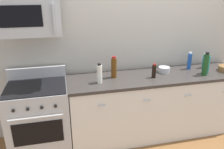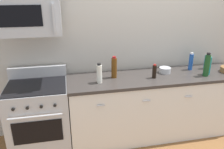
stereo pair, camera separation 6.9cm
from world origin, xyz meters
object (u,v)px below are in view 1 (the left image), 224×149
at_px(bowl_steel_prep, 164,70).
at_px(bottle_sparkling_teal, 207,65).
at_px(bottle_dish_soap, 204,61).
at_px(bottle_soda_blue, 189,61).
at_px(range_oven, 40,117).
at_px(bottle_wine_green, 206,64).
at_px(bottle_soy_sauce_dark, 154,71).
at_px(bottle_wine_amber, 114,68).
at_px(microwave, 27,17).
at_px(bottle_vinegar_white, 99,74).

bearing_deg(bowl_steel_prep, bottle_sparkling_teal, -16.90).
height_order(bottle_dish_soap, bottle_soda_blue, bottle_soda_blue).
bearing_deg(bottle_dish_soap, range_oven, -176.89).
xyz_separation_m(bottle_dish_soap, bottle_wine_green, (-0.17, -0.27, 0.05)).
bearing_deg(bottle_soy_sauce_dark, bottle_dish_soap, 12.60).
xyz_separation_m(bottle_soda_blue, bottle_soy_sauce_dark, (-0.65, -0.21, -0.03)).
bearing_deg(bottle_dish_soap, bottle_soda_blue, 178.81).
xyz_separation_m(bottle_soda_blue, bottle_wine_amber, (-1.18, -0.08, 0.02)).
bearing_deg(bowl_steel_prep, microwave, -178.57).
distance_m(range_oven, bottle_dish_soap, 2.51).
xyz_separation_m(microwave, bottle_wine_green, (2.27, -0.18, -0.67)).
relative_size(bottle_wine_green, bottle_wine_amber, 1.10).
bearing_deg(bottle_soy_sauce_dark, bottle_wine_green, -5.53).
bearing_deg(bottle_sparkling_teal, range_oven, 177.96).
bearing_deg(bottle_vinegar_white, bottle_wine_amber, 31.78).
bearing_deg(range_oven, bowl_steel_prep, 2.88).
xyz_separation_m(bottle_wine_green, bowl_steel_prep, (-0.50, 0.23, -0.11)).
bearing_deg(range_oven, bottle_wine_amber, 3.40).
height_order(bottle_wine_amber, bottle_vinegar_white, bottle_wine_amber).
relative_size(bottle_dish_soap, bowl_steel_prep, 1.36).
bearing_deg(bottle_dish_soap, bottle_vinegar_white, -172.74).
bearing_deg(bottle_vinegar_white, bottle_wine_green, -2.40).
distance_m(bottle_soda_blue, bowl_steel_prep, 0.43).
distance_m(bottle_soy_sauce_dark, bowl_steel_prep, 0.28).
bearing_deg(range_oven, bottle_sparkling_teal, -2.04).
distance_m(bottle_wine_amber, bottle_vinegar_white, 0.26).
height_order(bottle_wine_green, bottle_soda_blue, bottle_wine_green).
bearing_deg(bottle_soda_blue, bottle_wine_amber, -176.23).
relative_size(bottle_wine_amber, bottle_vinegar_white, 1.15).
distance_m(bottle_sparkling_teal, bowl_steel_prep, 0.60).
bearing_deg(bottle_dish_soap, bottle_soy_sauce_dark, -167.40).
xyz_separation_m(bottle_dish_soap, bottle_soy_sauce_dark, (-0.90, -0.20, -0.01)).
bearing_deg(bottle_vinegar_white, range_oven, 174.41).
height_order(range_oven, bottle_dish_soap, bottle_dish_soap).
bearing_deg(range_oven, bottle_vinegar_white, -5.59).
distance_m(bottle_dish_soap, bottle_wine_green, 0.33).
bearing_deg(bottle_vinegar_white, bottle_soy_sauce_dark, 0.67).
distance_m(bottle_wine_green, bowl_steel_prep, 0.56).
bearing_deg(bottle_vinegar_white, bottle_sparkling_teal, -0.21).
xyz_separation_m(bottle_vinegar_white, bottle_soy_sauce_dark, (0.75, 0.01, -0.03)).
xyz_separation_m(bottle_dish_soap, bowl_steel_prep, (-0.67, -0.04, -0.06)).
height_order(bottle_sparkling_teal, bottle_soy_sauce_dark, bottle_sparkling_teal).
xyz_separation_m(range_oven, microwave, (0.00, 0.04, 1.28)).
height_order(bottle_dish_soap, bottle_wine_green, bottle_wine_green).
height_order(bottle_dish_soap, bowl_steel_prep, bottle_dish_soap).
relative_size(range_oven, bowl_steel_prep, 6.55).
bearing_deg(bottle_wine_amber, bottle_soda_blue, 3.77).
relative_size(range_oven, bottle_dish_soap, 4.80).
bearing_deg(bowl_steel_prep, bottle_dish_soap, 3.70).
bearing_deg(bottle_dish_soap, bottle_sparkling_teal, -116.40).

